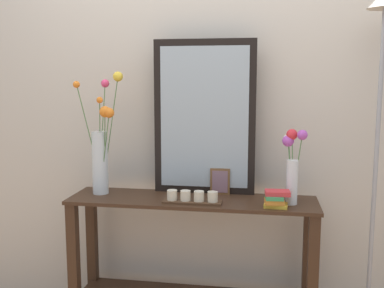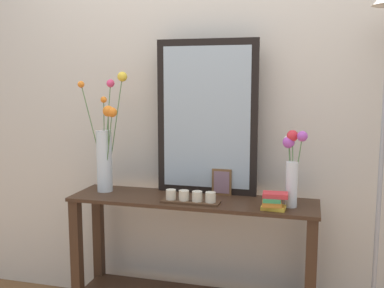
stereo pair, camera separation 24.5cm
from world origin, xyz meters
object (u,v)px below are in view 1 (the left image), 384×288
tall_vase_left (101,149)px  candle_tray (192,198)px  book_stack (276,199)px  mirror_leaning (204,118)px  console_table (192,251)px  floor_lamp (379,110)px  picture_frame_small (220,181)px  vase_right (292,162)px

tall_vase_left → candle_tray: size_ratio=2.23×
candle_tray → book_stack: bearing=-1.7°
mirror_leaning → book_stack: bearing=-30.9°
console_table → candle_tray: bearing=-80.0°
candle_tray → book_stack: book_stack is taller
floor_lamp → tall_vase_left: bearing=-178.6°
candle_tray → picture_frame_small: 0.25m
picture_frame_small → vase_right: bearing=-17.5°
console_table → candle_tray: 0.35m
tall_vase_left → candle_tray: (0.55, -0.12, -0.24)m
candle_tray → picture_frame_small: bearing=58.4°
picture_frame_small → floor_lamp: size_ratio=0.08×
tall_vase_left → vase_right: (1.08, -0.03, -0.04)m
console_table → vase_right: 0.76m
picture_frame_small → console_table: bearing=-139.8°
console_table → floor_lamp: bearing=3.9°
console_table → picture_frame_small: (0.14, 0.12, 0.39)m
mirror_leaning → candle_tray: bearing=-98.1°
mirror_leaning → vase_right: size_ratio=2.22×
book_stack → vase_right: bearing=49.7°
candle_tray → book_stack: (0.44, -0.01, 0.02)m
vase_right → floor_lamp: bearing=9.0°
tall_vase_left → mirror_leaning: bearing=11.0°
console_table → book_stack: bearing=-12.4°
mirror_leaning → picture_frame_small: size_ratio=5.85×
tall_vase_left → vase_right: size_ratio=1.77×
book_stack → mirror_leaning: bearing=149.1°
tall_vase_left → book_stack: tall_vase_left is taller
console_table → floor_lamp: 1.28m
vase_right → picture_frame_small: size_ratio=2.63×
picture_frame_small → book_stack: bearing=-35.4°
vase_right → picture_frame_small: bearing=162.5°
tall_vase_left → vase_right: bearing=-1.8°
mirror_leaning → floor_lamp: size_ratio=0.47×
picture_frame_small → candle_tray: bearing=-121.6°
mirror_leaning → vase_right: (0.49, -0.15, -0.22)m
candle_tray → picture_frame_small: (0.13, 0.21, 0.05)m
mirror_leaning → picture_frame_small: mirror_leaning is taller
candle_tray → floor_lamp: (0.97, 0.16, 0.47)m
mirror_leaning → candle_tray: (-0.03, -0.23, -0.42)m
tall_vase_left → candle_tray: tall_vase_left is taller
mirror_leaning → console_table: bearing=-108.6°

